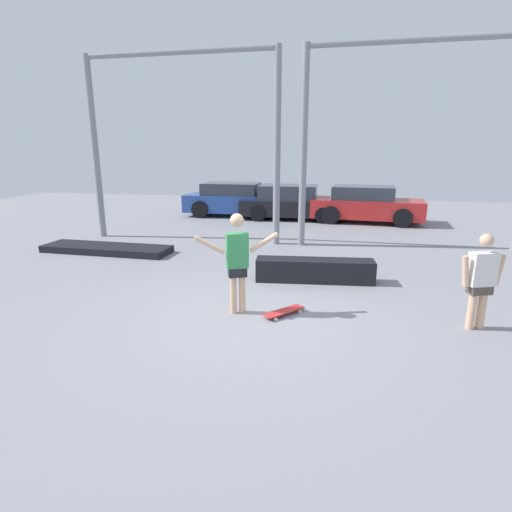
# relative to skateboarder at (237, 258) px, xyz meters

# --- Properties ---
(ground_plane) EXTENTS (36.00, 36.00, 0.00)m
(ground_plane) POSITION_rel_skateboarder_xyz_m (0.21, -0.19, -0.97)
(ground_plane) COLOR gray
(skateboarder) EXTENTS (1.32, 0.64, 1.71)m
(skateboarder) POSITION_rel_skateboarder_xyz_m (0.00, 0.00, 0.00)
(skateboarder) COLOR #DBAD89
(skateboarder) RESTS_ON ground_plane
(skateboard) EXTENTS (0.68, 0.73, 0.08)m
(skateboard) POSITION_rel_skateboarder_xyz_m (0.79, 0.05, -0.91)
(skateboard) COLOR red
(skateboard) RESTS_ON ground_plane
(grind_box) EXTENTS (2.51, 0.74, 0.48)m
(grind_box) POSITION_rel_skateboarder_xyz_m (1.18, 1.99, -0.73)
(grind_box) COLOR black
(grind_box) RESTS_ON ground_plane
(manual_pad) EXTENTS (3.58, 1.04, 0.19)m
(manual_pad) POSITION_rel_skateboarder_xyz_m (-4.56, 3.42, -0.88)
(manual_pad) COLOR black
(manual_pad) RESTS_ON ground_plane
(canopy_support_left) EXTENTS (5.92, 0.20, 5.46)m
(canopy_support_left) POSITION_rel_skateboarder_xyz_m (-3.02, 5.39, 2.43)
(canopy_support_left) COLOR gray
(canopy_support_left) RESTS_ON ground_plane
(canopy_support_right) EXTENTS (5.92, 0.20, 5.46)m
(canopy_support_right) POSITION_rel_skateboarder_xyz_m (3.45, 5.39, 2.43)
(canopy_support_right) COLOR gray
(canopy_support_right) RESTS_ON ground_plane
(parked_car_blue) EXTENTS (4.25, 1.87, 1.40)m
(parked_car_blue) POSITION_rel_skateboarder_xyz_m (-2.71, 10.36, -0.28)
(parked_car_blue) COLOR #284793
(parked_car_blue) RESTS_ON ground_plane
(parked_car_black) EXTENTS (4.14, 2.03, 1.37)m
(parked_car_black) POSITION_rel_skateboarder_xyz_m (-0.26, 10.13, -0.32)
(parked_car_black) COLOR black
(parked_car_black) RESTS_ON ground_plane
(parked_car_red) EXTENTS (4.32, 2.21, 1.40)m
(parked_car_red) POSITION_rel_skateboarder_xyz_m (2.69, 9.88, -0.29)
(parked_car_red) COLOR red
(parked_car_red) RESTS_ON ground_plane
(bystander) EXTENTS (0.70, 0.31, 1.51)m
(bystander) POSITION_rel_skateboarder_xyz_m (3.77, 0.12, -0.15)
(bystander) COLOR #DBAD89
(bystander) RESTS_ON ground_plane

